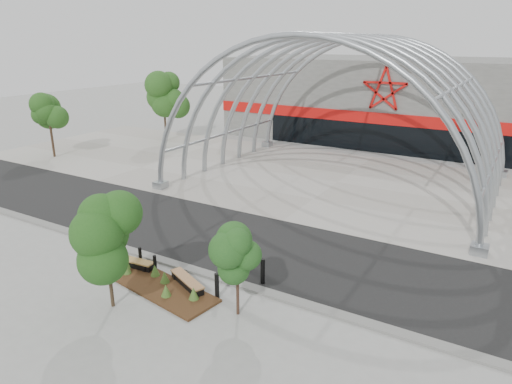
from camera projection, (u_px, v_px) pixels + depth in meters
The scene contains 18 objects.
ground at pixel (210, 273), 20.07m from camera, with size 140.00×140.00×0.00m, color #969691.
road at pixel (251, 243), 22.92m from camera, with size 140.00×7.00×0.02m, color black.
forecourt at pixel (337, 182), 32.71m from camera, with size 60.00×17.00×0.04m, color #A6A095.
kerb at pixel (206, 274), 19.85m from camera, with size 60.00×0.50×0.12m, color slate.
arena_building at pixel (404, 99), 46.10m from camera, with size 34.00×15.24×8.00m.
vault_canopy at pixel (337, 182), 32.71m from camera, with size 20.80×15.80×20.36m.
planting_bed at pixel (156, 283), 18.96m from camera, with size 5.97×2.67×0.61m.
street_tree_0 at pixel (105, 232), 16.59m from camera, with size 1.89×1.89×4.31m.
street_tree_1 at pixel (237, 256), 16.30m from camera, with size 1.42×1.42×3.36m.
bench_0 at pixel (133, 264), 20.39m from camera, with size 2.17×0.67×0.45m.
bench_1 at pixel (187, 283), 18.78m from camera, with size 2.16×1.29×0.45m.
bollard_0 at pixel (140, 257), 20.51m from camera, with size 0.15×0.15×0.92m, color black.
bollard_1 at pixel (155, 265), 19.76m from camera, with size 0.15×0.15×0.92m, color black.
bollard_2 at pixel (217, 286), 17.95m from camera, with size 0.17×0.17×1.09m, color black.
bollard_3 at pixel (234, 268), 19.39m from camera, with size 0.17×0.17×1.06m, color black.
bollard_4 at pixel (263, 271), 19.01m from camera, with size 0.18×0.18×1.15m, color black.
bg_tree_0 at pixel (163, 95), 44.57m from camera, with size 3.00×3.00×6.45m.
bg_tree_2 at pixel (48, 113), 38.59m from camera, with size 2.55×2.55×5.38m.
Camera 1 is at (10.86, -14.37, 9.75)m, focal length 32.00 mm.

